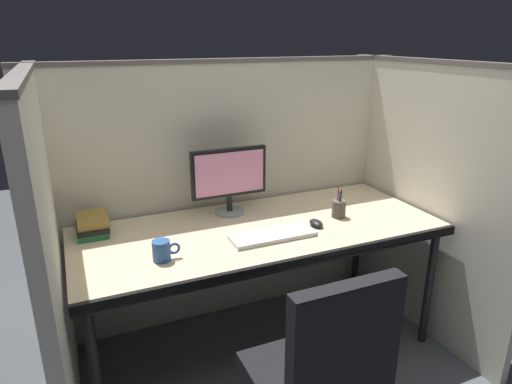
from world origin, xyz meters
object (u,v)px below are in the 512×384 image
object	(u,v)px
monitor_center	(229,176)
pen_cup	(339,209)
desk	(261,237)
computer_mouse	(316,223)
keyboard_main	(273,235)
book_stack	(92,225)
coffee_mug	(162,251)

from	to	relation	value
monitor_center	pen_cup	distance (m)	0.63
desk	computer_mouse	distance (m)	0.30
monitor_center	computer_mouse	bearing A→B (deg)	-45.60
desk	computer_mouse	bearing A→B (deg)	-18.33
desk	keyboard_main	world-z (taller)	keyboard_main
keyboard_main	pen_cup	distance (m)	0.46
desk	pen_cup	distance (m)	0.47
monitor_center	keyboard_main	bearing A→B (deg)	-78.42
desk	monitor_center	world-z (taller)	monitor_center
book_stack	desk	bearing A→B (deg)	-18.90
keyboard_main	book_stack	xyz separation A→B (m)	(-0.82, 0.41, 0.04)
keyboard_main	coffee_mug	distance (m)	0.56
monitor_center	book_stack	xyz separation A→B (m)	(-0.74, 0.01, -0.17)
desk	book_stack	bearing A→B (deg)	161.10
monitor_center	desk	bearing A→B (deg)	-74.64
coffee_mug	book_stack	bearing A→B (deg)	121.47
keyboard_main	pen_cup	bearing A→B (deg)	12.58
coffee_mug	monitor_center	bearing A→B (deg)	41.39
monitor_center	pen_cup	world-z (taller)	monitor_center
keyboard_main	coffee_mug	bearing A→B (deg)	-177.82
desk	computer_mouse	world-z (taller)	computer_mouse
monitor_center	book_stack	size ratio (longest dim) A/B	1.94
keyboard_main	computer_mouse	bearing A→B (deg)	7.85
monitor_center	coffee_mug	bearing A→B (deg)	-138.61
pen_cup	book_stack	bearing A→B (deg)	166.42
monitor_center	coffee_mug	xyz separation A→B (m)	(-0.47, -0.42, -0.17)
desk	coffee_mug	distance (m)	0.58
monitor_center	book_stack	bearing A→B (deg)	179.23
computer_mouse	book_stack	bearing A→B (deg)	161.25
book_stack	monitor_center	bearing A→B (deg)	-0.77
computer_mouse	desk	bearing A→B (deg)	161.67
computer_mouse	coffee_mug	xyz separation A→B (m)	(-0.83, -0.06, 0.03)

